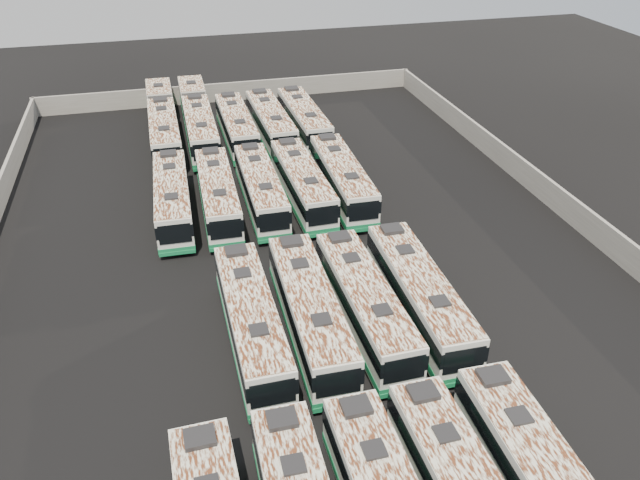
{
  "coord_description": "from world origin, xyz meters",
  "views": [
    {
      "loc": [
        -8.1,
        -37.61,
        24.97
      ],
      "look_at": [
        1.51,
        -0.56,
        1.6
      ],
      "focal_mm": 35.0,
      "sensor_mm": 36.0,
      "label": 1
    }
  ],
  "objects": [
    {
      "name": "ground",
      "position": [
        0.0,
        0.0,
        0.0
      ],
      "size": [
        140.0,
        140.0,
        0.0
      ],
      "primitive_type": "plane",
      "color": "black",
      "rests_on": "ground"
    },
    {
      "name": "bus_back_far_left",
      "position": [
        -8.42,
        26.0,
        1.88
      ],
      "size": [
        2.82,
        20.31,
        3.68
      ],
      "rotation": [
        0.0,
        0.0,
        0.0
      ],
      "color": "beige",
      "rests_on": "ground"
    },
    {
      "name": "bus_midback_center",
      "position": [
        -1.27,
        8.21,
        1.81
      ],
      "size": [
        2.75,
        12.58,
        3.54
      ],
      "rotation": [
        0.0,
        0.0,
        -0.01
      ],
      "color": "beige",
      "rests_on": "ground"
    },
    {
      "name": "bus_midback_right",
      "position": [
        2.27,
        8.23,
        1.85
      ],
      "size": [
        2.94,
        12.85,
        3.61
      ],
      "rotation": [
        0.0,
        0.0,
        0.02
      ],
      "color": "beige",
      "rests_on": "ground"
    },
    {
      "name": "bus_midfront_right",
      "position": [
        2.19,
        -8.82,
        1.85
      ],
      "size": [
        2.92,
        12.85,
        3.61
      ],
      "rotation": [
        0.0,
        0.0,
        0.02
      ],
      "color": "beige",
      "rests_on": "ground"
    },
    {
      "name": "bus_back_right",
      "position": [
        2.27,
        22.51,
        1.89
      ],
      "size": [
        3.09,
        13.18,
        3.7
      ],
      "rotation": [
        0.0,
        0.0,
        0.02
      ],
      "color": "beige",
      "rests_on": "ground"
    },
    {
      "name": "bus_midback_far_left",
      "position": [
        -8.42,
        8.29,
        1.83
      ],
      "size": [
        2.98,
        12.76,
        3.58
      ],
      "rotation": [
        0.0,
        0.0,
        -0.02
      ],
      "color": "beige",
      "rests_on": "ground"
    },
    {
      "name": "bus_midfront_far_right",
      "position": [
        5.72,
        -8.9,
        1.88
      ],
      "size": [
        2.98,
        13.08,
        3.67
      ],
      "rotation": [
        0.0,
        0.0,
        -0.02
      ],
      "color": "beige",
      "rests_on": "ground"
    },
    {
      "name": "perimeter_wall",
      "position": [
        0.0,
        0.0,
        1.1
      ],
      "size": [
        45.2,
        73.2,
        2.2
      ],
      "color": "slate",
      "rests_on": "ground"
    },
    {
      "name": "bus_midback_left",
      "position": [
        -4.82,
        8.02,
        1.82
      ],
      "size": [
        2.93,
        12.7,
        3.57
      ],
      "rotation": [
        0.0,
        0.0,
        -0.02
      ],
      "color": "beige",
      "rests_on": "ground"
    },
    {
      "name": "bus_midfront_center",
      "position": [
        -1.25,
        -8.82,
        1.89
      ],
      "size": [
        2.98,
        13.15,
        3.69
      ],
      "rotation": [
        0.0,
        0.0,
        -0.02
      ],
      "color": "beige",
      "rests_on": "ground"
    },
    {
      "name": "bus_back_left",
      "position": [
        -4.86,
        26.04,
        1.89
      ],
      "size": [
        2.92,
        20.37,
        3.69
      ],
      "rotation": [
        0.0,
        0.0,
        -0.01
      ],
      "color": "beige",
      "rests_on": "ground"
    },
    {
      "name": "bus_back_far_right",
      "position": [
        5.77,
        22.52,
        1.89
      ],
      "size": [
        2.95,
        13.16,
        3.7
      ],
      "rotation": [
        0.0,
        0.0,
        0.01
      ],
      "color": "beige",
      "rests_on": "ground"
    },
    {
      "name": "bus_midfront_left",
      "position": [
        -4.78,
        -8.78,
        1.85
      ],
      "size": [
        2.84,
        12.83,
        3.61
      ],
      "rotation": [
        0.0,
        0.0,
        0.01
      ],
      "color": "beige",
      "rests_on": "ground"
    },
    {
      "name": "bus_back_center",
      "position": [
        -1.24,
        22.58,
        1.85
      ],
      "size": [
        2.82,
        12.85,
        3.62
      ],
      "rotation": [
        0.0,
        0.0,
        0.01
      ],
      "color": "beige",
      "rests_on": "ground"
    },
    {
      "name": "bus_midback_far_right",
      "position": [
        5.73,
        8.19,
        1.87
      ],
      "size": [
        3.06,
        13.03,
        3.66
      ],
      "rotation": [
        0.0,
        0.0,
        -0.02
      ],
      "color": "beige",
      "rests_on": "ground"
    }
  ]
}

